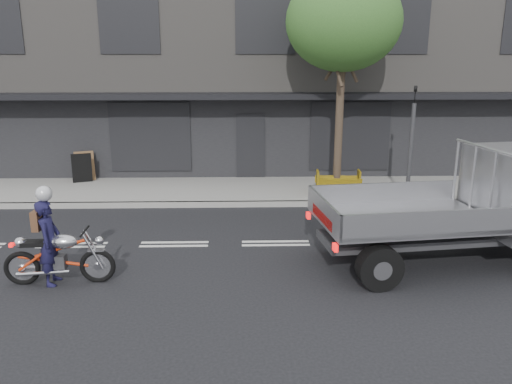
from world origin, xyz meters
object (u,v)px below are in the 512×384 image
at_px(flatbed_ute, 505,196).
at_px(sandwich_board, 82,168).
at_px(construction_barrier, 339,183).
at_px(street_tree, 343,22).
at_px(rider, 50,243).
at_px(motorcycle, 59,256).
at_px(traffic_light_pole, 411,149).

relative_size(flatbed_ute, sandwich_board, 5.55).
height_order(flatbed_ute, construction_barrier, flatbed_ute).
xyz_separation_m(street_tree, sandwich_board, (-8.45, 1.39, -4.62)).
relative_size(rider, sandwich_board, 1.64).
distance_m(street_tree, flatbed_ute, 7.03).
height_order(motorcycle, rider, rider).
bearing_deg(street_tree, flatbed_ute, -64.22).
height_order(street_tree, sandwich_board, street_tree).
height_order(traffic_light_pole, motorcycle, traffic_light_pole).
relative_size(flatbed_ute, construction_barrier, 4.10).
relative_size(traffic_light_pole, rider, 2.09).
bearing_deg(traffic_light_pole, construction_barrier, 168.94).
distance_m(flatbed_ute, construction_barrier, 5.56).
distance_m(construction_barrier, sandwich_board, 8.65).
bearing_deg(flatbed_ute, construction_barrier, 110.56).
xyz_separation_m(traffic_light_pole, motorcycle, (-8.52, -5.40, -1.09)).
distance_m(street_tree, construction_barrier, 4.76).
bearing_deg(rider, motorcycle, -92.90).
height_order(motorcycle, flatbed_ute, flatbed_ute).
height_order(street_tree, traffic_light_pole, street_tree).
bearing_deg(flatbed_ute, motorcycle, 178.60).
bearing_deg(rider, street_tree, -49.82).
distance_m(street_tree, motorcycle, 10.19).
relative_size(street_tree, construction_barrier, 4.86).
distance_m(motorcycle, rider, 0.32).
relative_size(street_tree, flatbed_ute, 1.19).
distance_m(rider, construction_barrier, 8.84).
bearing_deg(flatbed_ute, traffic_light_pole, 89.90).
bearing_deg(flatbed_ute, rider, 178.50).
bearing_deg(traffic_light_pole, motorcycle, -147.66).
height_order(street_tree, construction_barrier, street_tree).
distance_m(street_tree, sandwich_board, 9.72).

